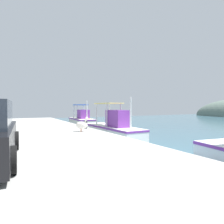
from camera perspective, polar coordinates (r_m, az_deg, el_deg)
quay_pier at (r=7.61m, az=-29.45°, el=-12.33°), size 36.00×10.00×0.80m
fishing_boat_nearest at (r=21.21m, az=-8.79°, el=-2.53°), size 4.81×1.85×2.77m
fishing_boat_second at (r=14.02m, az=0.25°, el=-4.73°), size 6.30×1.79×2.79m
pelican at (r=11.00m, az=-8.79°, el=-3.64°), size 0.69×0.91×0.82m
mooring_bollard_nearest at (r=12.54m, az=-7.71°, el=-3.66°), size 0.21×0.21×0.51m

